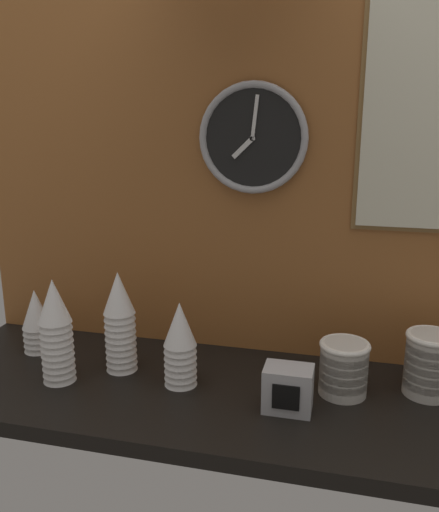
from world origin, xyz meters
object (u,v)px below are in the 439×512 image
at_px(cup_stack_center, 180,344).
at_px(bowl_stack_far_right, 430,363).
at_px(cup_stack_left, 56,331).
at_px(wall_clock, 253,138).
at_px(cup_stack_center_left, 120,322).
at_px(napkin_dispenser, 288,389).
at_px(bowl_stack_right, 344,367).
at_px(cup_stack_far_left, 37,321).
at_px(menu_board, 431,117).

distance_m(cup_stack_center, bowl_stack_far_right, 0.63).
relative_size(cup_stack_left, wall_clock, 0.94).
bearing_deg(cup_stack_center_left, napkin_dispenser, -11.90).
relative_size(wall_clock, napkin_dispenser, 2.57).
distance_m(cup_stack_left, napkin_dispenser, 0.61).
xyz_separation_m(cup_stack_left, bowl_stack_right, (0.73, 0.11, -0.07)).
bearing_deg(cup_stack_left, napkin_dispenser, -0.02).
bearing_deg(cup_stack_left, wall_clock, 33.21).
xyz_separation_m(cup_stack_center, bowl_stack_right, (0.41, 0.05, -0.04)).
xyz_separation_m(cup_stack_far_left, napkin_dispenser, (0.76, -0.15, -0.04)).
bearing_deg(cup_stack_center, wall_clock, 60.29).
height_order(cup_stack_far_left, wall_clock, wall_clock).
relative_size(cup_stack_left, cup_stack_center_left, 1.00).
bearing_deg(bowl_stack_right, bowl_stack_far_right, 13.58).
distance_m(cup_stack_center_left, wall_clock, 0.61).
relative_size(cup_stack_center_left, napkin_dispenser, 2.43).
distance_m(cup_stack_center, menu_board, 0.85).
height_order(cup_stack_center_left, bowl_stack_far_right, cup_stack_center_left).
xyz_separation_m(cup_stack_left, napkin_dispenser, (0.61, -0.00, -0.09)).
relative_size(bowl_stack_right, menu_board, 0.24).
distance_m(cup_stack_far_left, napkin_dispenser, 0.78).
relative_size(bowl_stack_right, napkin_dispenser, 1.21).
bearing_deg(wall_clock, cup_stack_center, -119.71).
relative_size(cup_stack_center, menu_board, 0.39).
distance_m(cup_stack_far_left, cup_stack_left, 0.22).
bearing_deg(cup_stack_far_left, wall_clock, 13.42).
height_order(cup_stack_far_left, menu_board, menu_board).
xyz_separation_m(cup_stack_left, menu_board, (0.90, 0.31, 0.54)).
height_order(cup_stack_center, bowl_stack_far_right, cup_stack_center).
bearing_deg(wall_clock, cup_stack_left, -146.79).
height_order(cup_stack_left, napkin_dispenser, cup_stack_left).
distance_m(cup_stack_far_left, cup_stack_center_left, 0.30).
distance_m(cup_stack_center_left, napkin_dispenser, 0.49).
distance_m(cup_stack_far_left, menu_board, 1.22).
xyz_separation_m(cup_stack_far_left, cup_stack_center, (0.48, -0.09, 0.02)).
bearing_deg(wall_clock, bowl_stack_far_right, -15.97).
height_order(cup_stack_left, bowl_stack_far_right, cup_stack_left).
bearing_deg(bowl_stack_right, cup_stack_left, -171.40).
relative_size(cup_stack_far_left, menu_board, 0.33).
height_order(cup_stack_left, cup_stack_center_left, same).
xyz_separation_m(bowl_stack_far_right, napkin_dispenser, (-0.33, -0.16, -0.03)).
distance_m(bowl_stack_far_right, napkin_dispenser, 0.37).
xyz_separation_m(cup_stack_center, bowl_stack_far_right, (0.62, 0.10, -0.03)).
relative_size(cup_stack_far_left, wall_clock, 0.64).
distance_m(cup_stack_center_left, bowl_stack_right, 0.60).
bearing_deg(bowl_stack_far_right, napkin_dispenser, -154.21).
xyz_separation_m(cup_stack_far_left, menu_board, (1.06, 0.16, 0.58)).
relative_size(menu_board, napkin_dispenser, 5.04).
bearing_deg(bowl_stack_far_right, bowl_stack_right, -166.42).
bearing_deg(menu_board, cup_stack_center, -156.83).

